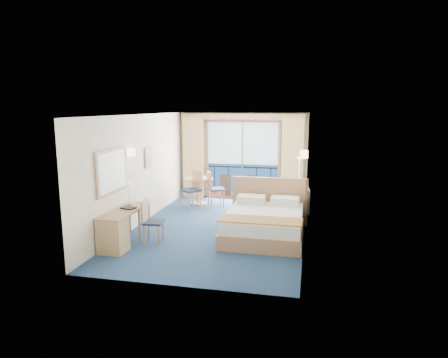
# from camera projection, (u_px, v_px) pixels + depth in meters

# --- Properties ---
(floor) EXTENTS (6.50, 6.50, 0.00)m
(floor) POSITION_uv_depth(u_px,v_px,m) (220.00, 228.00, 9.64)
(floor) COLOR navy
(floor) RESTS_ON ground
(room_walls) EXTENTS (4.04, 6.54, 2.72)m
(room_walls) POSITION_uv_depth(u_px,v_px,m) (219.00, 155.00, 9.32)
(room_walls) COLOR beige
(room_walls) RESTS_ON ground
(balcony_door) EXTENTS (2.36, 0.03, 2.52)m
(balcony_door) POSITION_uv_depth(u_px,v_px,m) (242.00, 163.00, 12.53)
(balcony_door) COLOR navy
(balcony_door) RESTS_ON room_walls
(curtain_left) EXTENTS (0.65, 0.22, 2.55)m
(curtain_left) POSITION_uv_depth(u_px,v_px,m) (194.00, 158.00, 12.68)
(curtain_left) COLOR tan
(curtain_left) RESTS_ON room_walls
(curtain_right) EXTENTS (0.65, 0.22, 2.55)m
(curtain_right) POSITION_uv_depth(u_px,v_px,m) (292.00, 161.00, 12.03)
(curtain_right) COLOR tan
(curtain_right) RESTS_ON room_walls
(pelmet) EXTENTS (3.80, 0.25, 0.18)m
(pelmet) POSITION_uv_depth(u_px,v_px,m) (242.00, 117.00, 12.15)
(pelmet) COLOR tan
(pelmet) RESTS_ON room_walls
(mirror) EXTENTS (0.05, 1.25, 0.95)m
(mirror) POSITION_uv_depth(u_px,v_px,m) (112.00, 171.00, 8.33)
(mirror) COLOR tan
(mirror) RESTS_ON room_walls
(wall_print) EXTENTS (0.04, 0.42, 0.52)m
(wall_print) POSITION_uv_depth(u_px,v_px,m) (148.00, 157.00, 10.19)
(wall_print) COLOR tan
(wall_print) RESTS_ON room_walls
(sconce_left) EXTENTS (0.18, 0.18, 0.18)m
(sconce_left) POSITION_uv_depth(u_px,v_px,m) (131.00, 152.00, 9.13)
(sconce_left) COLOR beige
(sconce_left) RESTS_ON room_walls
(sconce_right) EXTENTS (0.18, 0.18, 0.18)m
(sconce_right) POSITION_uv_depth(u_px,v_px,m) (304.00, 154.00, 8.75)
(sconce_right) COLOR beige
(sconce_right) RESTS_ON room_walls
(bed) EXTENTS (1.86, 2.21, 1.17)m
(bed) POSITION_uv_depth(u_px,v_px,m) (265.00, 222.00, 8.93)
(bed) COLOR tan
(bed) RESTS_ON ground
(nightstand) EXTENTS (0.44, 0.42, 0.57)m
(nightstand) POSITION_uv_depth(u_px,v_px,m) (296.00, 209.00, 10.26)
(nightstand) COLOR tan
(nightstand) RESTS_ON ground
(phone) EXTENTS (0.19, 0.16, 0.07)m
(phone) POSITION_uv_depth(u_px,v_px,m) (295.00, 196.00, 10.24)
(phone) COLOR silver
(phone) RESTS_ON nightstand
(armchair) EXTENTS (0.93, 0.95, 0.79)m
(armchair) POSITION_uv_depth(u_px,v_px,m) (292.00, 200.00, 10.75)
(armchair) COLOR #4E575F
(armchair) RESTS_ON ground
(floor_lamp) EXTENTS (0.20, 0.20, 1.47)m
(floor_lamp) POSITION_uv_depth(u_px,v_px,m) (299.00, 169.00, 11.48)
(floor_lamp) COLOR silver
(floor_lamp) RESTS_ON ground
(desk) EXTENTS (0.54, 1.57, 0.74)m
(desk) POSITION_uv_depth(u_px,v_px,m) (116.00, 231.00, 8.07)
(desk) COLOR tan
(desk) RESTS_ON ground
(desk_chair) EXTENTS (0.44, 0.43, 0.93)m
(desk_chair) POSITION_uv_depth(u_px,v_px,m) (150.00, 219.00, 8.52)
(desk_chair) COLOR #1F2849
(desk_chair) RESTS_ON ground
(folder) EXTENTS (0.33, 0.28, 0.03)m
(folder) POSITION_uv_depth(u_px,v_px,m) (129.00, 208.00, 8.51)
(folder) COLOR black
(folder) RESTS_ON desk
(desk_lamp) EXTENTS (0.13, 0.13, 0.49)m
(desk_lamp) POSITION_uv_depth(u_px,v_px,m) (129.00, 188.00, 8.79)
(desk_lamp) COLOR silver
(desk_lamp) RESTS_ON desk
(round_table) EXTENTS (0.88, 0.88, 0.79)m
(round_table) POSITION_uv_depth(u_px,v_px,m) (198.00, 184.00, 11.87)
(round_table) COLOR tan
(round_table) RESTS_ON ground
(table_chair_a) EXTENTS (0.61, 0.60, 1.03)m
(table_chair_a) POSITION_uv_depth(u_px,v_px,m) (213.00, 186.00, 11.65)
(table_chair_a) COLOR #1F2849
(table_chair_a) RESTS_ON ground
(table_chair_b) EXTENTS (0.66, 0.66, 1.09)m
(table_chair_b) POSITION_uv_depth(u_px,v_px,m) (194.00, 187.00, 11.45)
(table_chair_b) COLOR #1F2849
(table_chair_b) RESTS_ON ground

